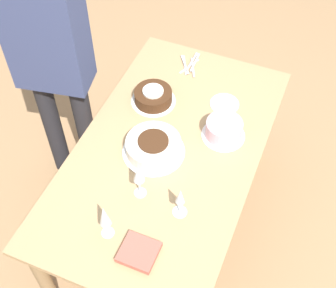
{
  "coord_description": "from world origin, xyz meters",
  "views": [
    {
      "loc": [
        1.38,
        0.57,
        2.65
      ],
      "look_at": [
        0.0,
        0.0,
        0.79
      ],
      "focal_mm": 50.0,
      "sensor_mm": 36.0,
      "label": 1
    }
  ],
  "objects_px": {
    "wine_glass_near": "(105,217)",
    "wine_glass_extra": "(180,198)",
    "cake_center_white": "(153,147)",
    "cake_front_chocolate": "(153,96)",
    "wine_glass_far": "(139,175)",
    "person_cutting": "(50,50)",
    "cake_back_decorated": "(224,130)"
  },
  "relations": [
    {
      "from": "cake_center_white",
      "to": "cake_front_chocolate",
      "type": "xyz_separation_m",
      "value": [
        -0.33,
        -0.15,
        -0.0
      ]
    },
    {
      "from": "cake_back_decorated",
      "to": "wine_glass_extra",
      "type": "bearing_deg",
      "value": -4.47
    },
    {
      "from": "cake_front_chocolate",
      "to": "cake_back_decorated",
      "type": "bearing_deg",
      "value": 78.5
    },
    {
      "from": "wine_glass_extra",
      "to": "person_cutting",
      "type": "bearing_deg",
      "value": -117.14
    },
    {
      "from": "cake_back_decorated",
      "to": "wine_glass_far",
      "type": "bearing_deg",
      "value": -27.22
    },
    {
      "from": "cake_front_chocolate",
      "to": "cake_back_decorated",
      "type": "relative_size",
      "value": 1.09
    },
    {
      "from": "cake_front_chocolate",
      "to": "wine_glass_far",
      "type": "xyz_separation_m",
      "value": [
        0.59,
        0.19,
        0.12
      ]
    },
    {
      "from": "cake_center_white",
      "to": "wine_glass_extra",
      "type": "relative_size",
      "value": 1.74
    },
    {
      "from": "wine_glass_extra",
      "to": "person_cutting",
      "type": "relative_size",
      "value": 0.11
    },
    {
      "from": "wine_glass_near",
      "to": "person_cutting",
      "type": "relative_size",
      "value": 0.13
    },
    {
      "from": "wine_glass_near",
      "to": "wine_glass_extra",
      "type": "distance_m",
      "value": 0.35
    },
    {
      "from": "cake_front_chocolate",
      "to": "wine_glass_extra",
      "type": "relative_size",
      "value": 1.35
    },
    {
      "from": "wine_glass_far",
      "to": "wine_glass_extra",
      "type": "xyz_separation_m",
      "value": [
        0.03,
        0.22,
        -0.03
      ]
    },
    {
      "from": "cake_front_chocolate",
      "to": "person_cutting",
      "type": "xyz_separation_m",
      "value": [
        0.14,
        -0.52,
        0.27
      ]
    },
    {
      "from": "cake_center_white",
      "to": "person_cutting",
      "type": "distance_m",
      "value": 0.75
    },
    {
      "from": "cake_center_white",
      "to": "cake_front_chocolate",
      "type": "distance_m",
      "value": 0.36
    },
    {
      "from": "cake_back_decorated",
      "to": "wine_glass_near",
      "type": "height_order",
      "value": "wine_glass_near"
    },
    {
      "from": "wine_glass_near",
      "to": "wine_glass_extra",
      "type": "relative_size",
      "value": 1.18
    },
    {
      "from": "cake_front_chocolate",
      "to": "wine_glass_near",
      "type": "distance_m",
      "value": 0.86
    },
    {
      "from": "wine_glass_near",
      "to": "wine_glass_far",
      "type": "distance_m",
      "value": 0.26
    },
    {
      "from": "wine_glass_near",
      "to": "wine_glass_extra",
      "type": "height_order",
      "value": "wine_glass_near"
    },
    {
      "from": "cake_back_decorated",
      "to": "wine_glass_far",
      "type": "xyz_separation_m",
      "value": [
        0.5,
        -0.26,
        0.11
      ]
    },
    {
      "from": "wine_glass_near",
      "to": "person_cutting",
      "type": "bearing_deg",
      "value": -136.48
    },
    {
      "from": "cake_center_white",
      "to": "cake_front_chocolate",
      "type": "bearing_deg",
      "value": -156.19
    },
    {
      "from": "cake_center_white",
      "to": "wine_glass_far",
      "type": "relative_size",
      "value": 1.47
    },
    {
      "from": "cake_front_chocolate",
      "to": "wine_glass_extra",
      "type": "distance_m",
      "value": 0.74
    },
    {
      "from": "cake_front_chocolate",
      "to": "wine_glass_near",
      "type": "xyz_separation_m",
      "value": [
        0.84,
        0.14,
        0.11
      ]
    },
    {
      "from": "wine_glass_near",
      "to": "wine_glass_extra",
      "type": "xyz_separation_m",
      "value": [
        -0.23,
        0.26,
        -0.03
      ]
    },
    {
      "from": "wine_glass_extra",
      "to": "cake_front_chocolate",
      "type": "bearing_deg",
      "value": -146.74
    },
    {
      "from": "cake_front_chocolate",
      "to": "wine_glass_near",
      "type": "relative_size",
      "value": 1.15
    },
    {
      "from": "wine_glass_near",
      "to": "wine_glass_extra",
      "type": "bearing_deg",
      "value": 130.81
    },
    {
      "from": "cake_back_decorated",
      "to": "wine_glass_far",
      "type": "distance_m",
      "value": 0.57
    }
  ]
}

